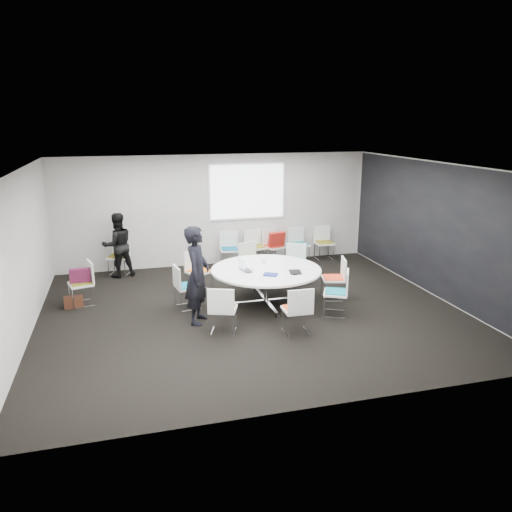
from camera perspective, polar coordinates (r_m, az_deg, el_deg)
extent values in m
cube|color=black|center=(9.84, -0.52, -6.42)|extent=(8.00, 7.00, 0.04)
cube|color=white|center=(9.18, -0.56, 10.29)|extent=(8.00, 7.00, 0.04)
cube|color=#A7A29E|center=(12.77, -4.55, 5.25)|extent=(8.00, 0.04, 2.80)
cube|color=#A7A29E|center=(6.22, 7.73, -5.82)|extent=(8.00, 0.04, 2.80)
cube|color=#A7A29E|center=(9.28, -25.32, -0.05)|extent=(0.04, 7.00, 2.80)
cube|color=#A7A29E|center=(11.10, 20.00, 2.83)|extent=(0.04, 7.00, 2.80)
cube|color=black|center=(11.08, 19.87, 2.82)|extent=(0.01, 6.94, 2.74)
cube|color=silver|center=(10.24, 1.14, -5.17)|extent=(0.90, 0.90, 0.08)
cylinder|color=silver|center=(10.13, 1.15, -3.45)|extent=(0.10, 0.10, 0.65)
cylinder|color=white|center=(10.03, 1.16, -1.58)|extent=(2.21, 2.21, 0.04)
cube|color=white|center=(12.81, -1.00, 7.37)|extent=(1.90, 0.03, 1.35)
cube|color=silver|center=(10.53, 8.74, -3.78)|extent=(0.51, 0.51, 0.42)
cube|color=white|center=(10.46, 8.79, -2.59)|extent=(0.54, 0.56, 0.04)
cube|color=red|center=(10.45, 8.80, -2.43)|extent=(0.47, 0.48, 0.03)
cube|color=white|center=(10.43, 9.98, -1.37)|extent=(0.15, 0.45, 0.42)
cube|color=silver|center=(11.47, 4.47, -2.04)|extent=(0.56, 0.56, 0.42)
cube|color=white|center=(11.40, 4.49, -0.94)|extent=(0.60, 0.59, 0.04)
cube|color=#077A81|center=(11.39, 4.50, -0.79)|extent=(0.52, 0.51, 0.03)
cube|color=white|center=(11.54, 4.61, 0.45)|extent=(0.43, 0.22, 0.42)
cube|color=silver|center=(11.58, -0.46, -1.82)|extent=(0.52, 0.52, 0.42)
cube|color=white|center=(11.51, -0.46, -0.73)|extent=(0.57, 0.55, 0.04)
cube|color=#616815|center=(11.51, -0.46, -0.59)|extent=(0.49, 0.48, 0.03)
cube|color=white|center=(11.63, -0.99, 0.60)|extent=(0.45, 0.16, 0.42)
cube|color=silver|center=(10.94, -6.48, -2.97)|extent=(0.58, 0.58, 0.42)
cube|color=white|center=(10.87, -6.52, -1.82)|extent=(0.62, 0.62, 0.04)
cube|color=#D36213|center=(10.86, -6.52, -1.67)|extent=(0.54, 0.53, 0.03)
cube|color=white|center=(10.96, -7.26, -0.44)|extent=(0.41, 0.27, 0.42)
cube|color=silver|center=(10.02, -7.78, -4.75)|extent=(0.48, 0.48, 0.42)
cube|color=white|center=(9.94, -7.83, -3.51)|extent=(0.51, 0.53, 0.04)
cube|color=#096280|center=(9.93, -7.84, -3.34)|extent=(0.44, 0.46, 0.03)
cube|color=white|center=(9.82, -9.05, -2.39)|extent=(0.11, 0.46, 0.42)
cube|color=silver|center=(8.83, -3.77, -7.46)|extent=(0.54, 0.54, 0.42)
cube|color=white|center=(8.75, -3.80, -6.07)|extent=(0.58, 0.57, 0.04)
cube|color=#6D6216|center=(8.73, -3.80, -5.89)|extent=(0.51, 0.50, 0.03)
cube|color=white|center=(8.47, -4.05, -5.14)|extent=(0.44, 0.19, 0.42)
cube|color=silver|center=(8.81, 4.65, -7.55)|extent=(0.43, 0.43, 0.42)
cube|color=white|center=(8.72, 4.68, -6.15)|extent=(0.47, 0.45, 0.04)
cube|color=#D74712|center=(8.71, 4.68, -5.97)|extent=(0.41, 0.39, 0.03)
cube|color=white|center=(8.45, 5.16, -5.21)|extent=(0.46, 0.05, 0.42)
cube|color=silver|center=(9.71, 9.02, -5.47)|extent=(0.56, 0.56, 0.42)
cube|color=white|center=(9.63, 9.07, -4.19)|extent=(0.60, 0.61, 0.04)
cube|color=#0B6D7B|center=(9.62, 9.08, -4.02)|extent=(0.52, 0.53, 0.03)
cube|color=white|center=(9.56, 10.39, -2.95)|extent=(0.23, 0.43, 0.42)
cube|color=silver|center=(12.69, -3.01, -0.30)|extent=(0.45, 0.45, 0.42)
cube|color=white|center=(12.63, -3.02, 0.70)|extent=(0.49, 0.48, 0.04)
cube|color=#0B5177|center=(12.62, -3.02, 0.83)|extent=(0.43, 0.41, 0.03)
cube|color=white|center=(12.78, -3.16, 1.93)|extent=(0.46, 0.07, 0.42)
cube|color=silver|center=(12.89, -0.05, -0.04)|extent=(0.48, 0.48, 0.42)
cube|color=white|center=(12.83, -0.05, 0.95)|extent=(0.52, 0.50, 0.04)
cube|color=olive|center=(12.82, -0.05, 1.08)|extent=(0.45, 0.43, 0.03)
cube|color=white|center=(12.96, -0.42, 2.15)|extent=(0.46, 0.10, 0.42)
cube|color=silver|center=(12.98, 2.09, 0.07)|extent=(0.54, 0.54, 0.42)
cube|color=white|center=(12.92, 2.10, 1.05)|extent=(0.59, 0.58, 0.04)
cube|color=red|center=(12.91, 2.10, 1.18)|extent=(0.51, 0.50, 0.03)
cube|color=white|center=(13.02, 1.53, 2.21)|extent=(0.44, 0.20, 0.42)
cube|color=silver|center=(13.22, 4.93, 0.30)|extent=(0.46, 0.46, 0.42)
cube|color=white|center=(13.16, 4.95, 1.27)|extent=(0.50, 0.48, 0.04)
cube|color=#07727B|center=(13.15, 4.95, 1.40)|extent=(0.43, 0.41, 0.03)
cube|color=white|center=(13.29, 4.59, 2.44)|extent=(0.46, 0.08, 0.42)
cube|color=silver|center=(13.47, 7.78, 0.51)|extent=(0.43, 0.43, 0.42)
cube|color=white|center=(13.42, 7.82, 1.46)|extent=(0.47, 0.45, 0.04)
cube|color=olive|center=(13.41, 7.82, 1.58)|extent=(0.41, 0.39, 0.03)
cube|color=white|center=(13.56, 7.54, 2.61)|extent=(0.46, 0.05, 0.42)
cube|color=silver|center=(10.69, -19.28, -4.21)|extent=(0.52, 0.52, 0.42)
cube|color=white|center=(10.61, -19.39, -3.04)|extent=(0.54, 0.56, 0.04)
cube|color=olive|center=(10.61, -19.40, -2.88)|extent=(0.47, 0.49, 0.03)
cube|color=white|center=(10.58, -18.39, -1.69)|extent=(0.15, 0.45, 0.42)
cube|color=silver|center=(12.47, -15.34, -1.12)|extent=(0.54, 0.54, 0.42)
cube|color=white|center=(12.41, -15.42, -0.10)|extent=(0.58, 0.57, 0.04)
cube|color=#716716|center=(12.40, -15.43, 0.03)|extent=(0.50, 0.49, 0.03)
cube|color=white|center=(12.55, -15.18, 1.16)|extent=(0.45, 0.19, 0.42)
imported|color=black|center=(9.09, -6.72, -2.18)|extent=(0.65, 0.78, 1.81)
imported|color=black|center=(12.19, -15.52, 1.21)|extent=(0.88, 0.77, 1.54)
imported|color=#333338|center=(9.92, -0.91, -1.57)|extent=(0.32, 0.41, 0.03)
cube|color=silver|center=(9.93, -1.70, -0.85)|extent=(0.10, 0.29, 0.22)
cube|color=black|center=(9.81, 4.50, -1.83)|extent=(0.27, 0.34, 0.02)
cube|color=navy|center=(9.61, 1.66, -2.13)|extent=(0.32, 0.30, 0.03)
cube|color=silver|center=(10.34, 3.54, -0.96)|extent=(0.37, 0.35, 0.00)
cube|color=silver|center=(10.20, 5.54, -1.22)|extent=(0.36, 0.32, 0.00)
cylinder|color=white|center=(10.44, 0.89, -0.52)|extent=(0.08, 0.08, 0.09)
cube|color=black|center=(9.68, 4.64, -2.11)|extent=(0.15, 0.11, 0.01)
cube|color=#591737|center=(10.56, -19.47, -2.11)|extent=(0.40, 0.15, 0.28)
cube|color=#422115|center=(10.60, -20.11, -4.97)|extent=(0.37, 0.18, 0.24)
cube|color=#9E1B13|center=(12.66, 2.39, 1.96)|extent=(0.46, 0.25, 0.36)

